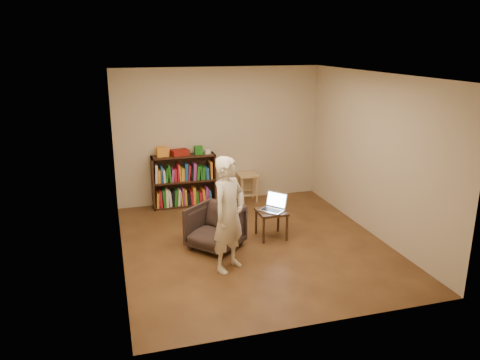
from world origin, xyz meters
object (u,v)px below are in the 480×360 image
object	(u,v)px
stool	(247,179)
person	(229,214)
bookshelf	(184,184)
laptop	(273,206)
armchair	(215,227)
side_table	(271,215)

from	to	relation	value
stool	person	size ratio (longest dim) A/B	0.35
bookshelf	person	xyz separation A→B (m)	(0.17, -2.77, 0.36)
stool	person	xyz separation A→B (m)	(-1.08, -2.70, 0.35)
laptop	stool	bearing A→B (deg)	136.05
stool	armchair	xyz separation A→B (m)	(-1.11, -1.98, -0.12)
stool	bookshelf	bearing A→B (deg)	176.81
side_table	laptop	world-z (taller)	laptop
side_table	laptop	size ratio (longest dim) A/B	0.92
bookshelf	stool	size ratio (longest dim) A/B	2.16
side_table	stool	bearing A→B (deg)	85.20
bookshelf	stool	distance (m)	1.25
armchair	side_table	distance (m)	0.97
bookshelf	stool	world-z (taller)	bookshelf
armchair	side_table	size ratio (longest dim) A/B	1.60
side_table	person	size ratio (longest dim) A/B	0.28
stool	laptop	size ratio (longest dim) A/B	1.13
stool	laptop	world-z (taller)	laptop
armchair	laptop	bearing A→B (deg)	57.97
bookshelf	armchair	bearing A→B (deg)	-86.21
bookshelf	side_table	bearing A→B (deg)	-60.19
stool	laptop	xyz separation A→B (m)	(-0.12, -1.81, 0.07)
stool	person	bearing A→B (deg)	-111.82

